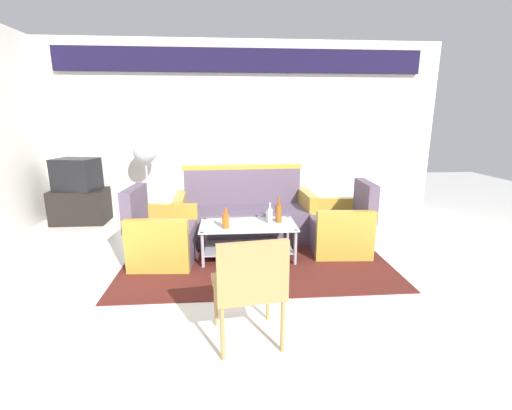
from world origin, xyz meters
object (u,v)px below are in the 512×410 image
pedestal_fan (145,157)px  tv_stand (80,206)px  cup (269,216)px  television (77,174)px  coffee_table (248,236)px  bottle_brown (279,213)px  armchair_left (161,237)px  armchair_right (341,228)px  couch (245,216)px  bottle_clear (270,215)px  wicker_chair (249,282)px  bottle_orange (226,220)px

pedestal_fan → tv_stand: bearing=-177.2°
pedestal_fan → cup: bearing=-41.6°
cup → television: bearing=151.6°
coffee_table → television: 3.05m
bottle_brown → tv_stand: size_ratio=0.37×
cup → tv_stand: (-2.78, 1.50, -0.20)m
pedestal_fan → armchair_left: bearing=-73.8°
armchair_right → coffee_table: 1.16m
coffee_table → television: (-2.52, 1.65, 0.49)m
armchair_right → pedestal_fan: pedestal_fan is taller
couch → television: size_ratio=2.68×
bottle_clear → pedestal_fan: pedestal_fan is taller
bottle_clear → tv_stand: (-2.78, 1.62, -0.24)m
tv_stand → wicker_chair: wicker_chair is taller
bottle_brown → cup: size_ratio=2.97×
coffee_table → bottle_clear: bearing=5.8°
pedestal_fan → wicker_chair: bearing=-67.3°
armchair_left → bottle_clear: size_ratio=3.49×
cup → wicker_chair: size_ratio=0.12×
armchair_right → bottle_orange: armchair_right is taller
coffee_table → television: television is taller
wicker_chair → tv_stand: bearing=118.8°
couch → coffee_table: size_ratio=1.66×
couch → armchair_left: bearing=33.7°
tv_stand → bottle_orange: bearing=-38.0°
bottle_clear → bottle_brown: bearing=16.5°
armchair_right → coffee_table: (-1.15, -0.15, -0.02)m
bottle_clear → bottle_brown: bottle_brown is taller
couch → wicker_chair: bearing=85.6°
armchair_right → cup: (-0.89, -0.00, 0.17)m
bottle_orange → tv_stand: bottle_orange is taller
armchair_right → wicker_chair: armchair_right is taller
armchair_left → television: television is taller
bottle_orange → wicker_chair: (0.17, -1.52, -0.00)m
cup → wicker_chair: bearing=-100.9°
armchair_right → cup: bearing=93.7°
tv_stand → armchair_left: bearing=-47.4°
bottle_orange → wicker_chair: 1.53m
bottle_orange → cup: bottle_orange is taller
couch → armchair_right: 1.28m
armchair_left → bottle_brown: armchair_left is taller
couch → coffee_table: 0.70m
cup → armchair_left: bearing=-172.4°
couch → armchair_right: size_ratio=2.15×
pedestal_fan → television: bearing=-177.4°
bottle_brown → television: 3.30m
armchair_right → bottle_brown: bearing=99.9°
television → wicker_chair: bearing=139.1°
coffee_table → couch: bearing=90.4°
bottle_clear → wicker_chair: bearing=-101.5°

